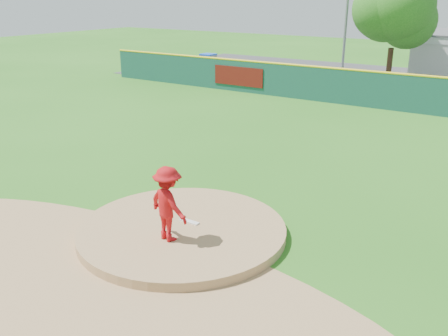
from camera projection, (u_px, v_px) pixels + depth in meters
The scene contains 10 objects.
ground at pixel (182, 235), 13.29m from camera, with size 120.00×120.00×0.00m, color #286B19.
pitchers_mound at pixel (182, 235), 13.29m from camera, with size 5.50×5.50×0.50m, color #9E774C.
pitching_rubber at pixel (189, 221), 13.43m from camera, with size 0.60×0.15×0.04m, color white.
infield_dirt_arc at pixel (98, 287), 10.93m from camera, with size 15.40×15.40×0.01m, color #9E774C.
parking_lot at pixel (424, 85), 34.46m from camera, with size 44.00×16.00×0.02m, color #38383A.
pitcher at pixel (168, 204), 12.21m from camera, with size 1.24×0.71×1.91m, color #AF0F12.
fence_banners at pixel (353, 88), 28.01m from camera, with size 18.79×0.04×1.20m.
playground_slide at pixel (208, 64), 38.70m from camera, with size 1.03×2.91×1.61m.
outfield_fence at pixel (387, 90), 27.04m from camera, with size 40.00×0.14×2.07m.
deciduous_tree at pixel (394, 17), 32.42m from camera, with size 5.60×5.60×7.36m.
Camera 1 is at (7.55, -9.31, 6.11)m, focal length 40.00 mm.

